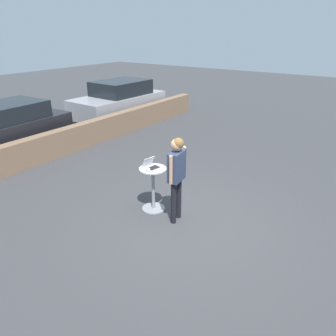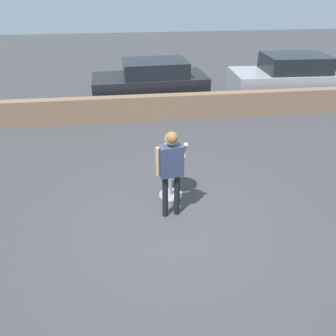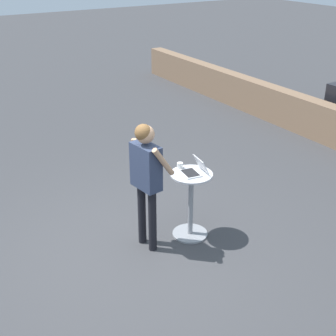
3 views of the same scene
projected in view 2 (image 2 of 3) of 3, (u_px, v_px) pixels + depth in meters
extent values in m
plane|color=#3D3D3F|center=(175.00, 222.00, 6.24)|extent=(50.00, 50.00, 0.00)
cube|color=#84664C|center=(151.00, 108.00, 10.58)|extent=(16.69, 0.35, 0.80)
cylinder|color=gray|center=(171.00, 195.00, 7.01)|extent=(0.50, 0.50, 0.03)
cylinder|color=gray|center=(171.00, 176.00, 6.78)|extent=(0.07, 0.07, 0.92)
cylinder|color=#B7B7BC|center=(171.00, 156.00, 6.54)|extent=(0.58, 0.58, 0.02)
cube|color=silver|center=(171.00, 155.00, 6.51)|extent=(0.32, 0.26, 0.02)
cube|color=black|center=(171.00, 155.00, 6.50)|extent=(0.28, 0.21, 0.00)
cube|color=silver|center=(171.00, 147.00, 6.59)|extent=(0.31, 0.15, 0.20)
cube|color=white|center=(171.00, 147.00, 6.59)|extent=(0.28, 0.12, 0.17)
cylinder|color=white|center=(160.00, 155.00, 6.45)|extent=(0.08, 0.08, 0.08)
torus|color=white|center=(163.00, 155.00, 6.45)|extent=(0.04, 0.01, 0.04)
cylinder|color=black|center=(165.00, 196.00, 6.20)|extent=(0.11, 0.11, 0.90)
cylinder|color=black|center=(177.00, 195.00, 6.25)|extent=(0.11, 0.11, 0.90)
cube|color=#2D3851|center=(171.00, 161.00, 5.85)|extent=(0.45, 0.27, 0.60)
sphere|color=tan|center=(171.00, 139.00, 5.63)|extent=(0.24, 0.24, 0.24)
sphere|color=brown|center=(172.00, 138.00, 5.59)|extent=(0.22, 0.22, 0.22)
cylinder|color=tan|center=(158.00, 162.00, 5.79)|extent=(0.07, 0.07, 0.57)
cylinder|color=tan|center=(183.00, 151.00, 5.91)|extent=(0.11, 0.34, 0.44)
cube|color=black|center=(150.00, 87.00, 11.63)|extent=(4.05, 1.96, 0.80)
cube|color=black|center=(155.00, 68.00, 11.34)|extent=(2.26, 1.66, 0.51)
cylinder|color=black|center=(117.00, 107.00, 10.92)|extent=(0.63, 0.25, 0.62)
cylinder|color=black|center=(115.00, 92.00, 12.34)|extent=(0.63, 0.25, 0.62)
cylinder|color=black|center=(189.00, 102.00, 11.30)|extent=(0.63, 0.25, 0.62)
cylinder|color=black|center=(179.00, 88.00, 12.72)|extent=(0.63, 0.25, 0.62)
cube|color=#9E9EA3|center=(286.00, 81.00, 12.19)|extent=(4.14, 2.01, 0.76)
cube|color=black|center=(295.00, 63.00, 11.87)|extent=(2.30, 1.72, 0.59)
cylinder|color=black|center=(260.00, 99.00, 11.50)|extent=(0.69, 0.24, 0.68)
cylinder|color=black|center=(245.00, 85.00, 13.03)|extent=(0.69, 0.24, 0.68)
cylinder|color=black|center=(329.00, 97.00, 11.70)|extent=(0.69, 0.24, 0.68)
cylinder|color=black|center=(306.00, 83.00, 13.23)|extent=(0.69, 0.24, 0.68)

